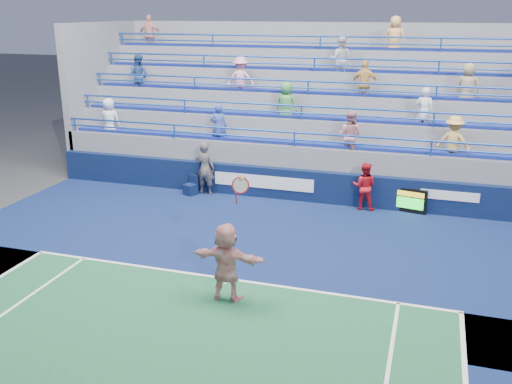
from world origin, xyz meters
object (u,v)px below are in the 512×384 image
(serve_speed_board, at_px, (409,200))
(line_judge, at_px, (205,168))
(tennis_player, at_px, (227,262))
(judge_chair, at_px, (190,189))
(ball_girl, at_px, (364,186))

(serve_speed_board, xyz_separation_m, line_judge, (-7.09, -0.13, 0.55))
(serve_speed_board, distance_m, tennis_player, 8.16)
(serve_speed_board, relative_size, judge_chair, 1.67)
(line_judge, bearing_deg, serve_speed_board, -178.49)
(ball_girl, bearing_deg, judge_chair, 2.53)
(tennis_player, xyz_separation_m, line_judge, (-3.45, 7.15, 0.03))
(serve_speed_board, bearing_deg, line_judge, -178.91)
(judge_chair, distance_m, tennis_player, 7.93)
(ball_girl, bearing_deg, line_judge, -0.15)
(serve_speed_board, height_order, line_judge, line_judge)
(line_judge, height_order, ball_girl, line_judge)
(judge_chair, bearing_deg, ball_girl, 2.74)
(tennis_player, xyz_separation_m, ball_girl, (2.19, 7.16, -0.13))
(serve_speed_board, xyz_separation_m, judge_chair, (-7.55, -0.42, -0.18))
(tennis_player, bearing_deg, serve_speed_board, 63.46)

